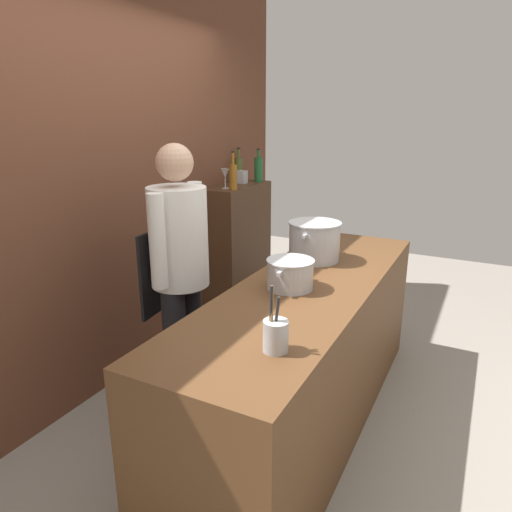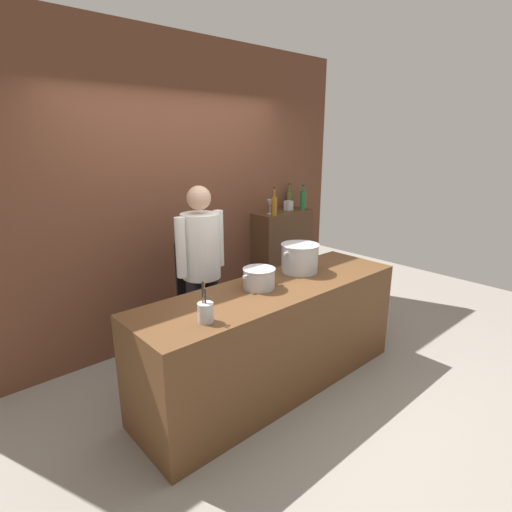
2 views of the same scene
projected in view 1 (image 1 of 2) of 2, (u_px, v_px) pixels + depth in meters
ground_plane at (303, 420)px, 2.86m from camera, size 8.00×8.00×0.00m
brick_back_panel at (111, 163)px, 3.03m from camera, size 4.40×0.10×3.00m
prep_counter at (305, 355)px, 2.73m from camera, size 2.40×0.70×0.90m
bar_cabinet at (238, 250)px, 4.31m from camera, size 0.76×0.32×1.20m
chef at (179, 264)px, 2.72m from camera, size 0.53×0.38×1.66m
stockpot_large at (314, 241)px, 2.99m from camera, size 0.40×0.34×0.25m
stockpot_small at (290, 274)px, 2.50m from camera, size 0.32×0.26×0.16m
utensil_crock at (276, 335)px, 1.84m from camera, size 0.10×0.10×0.27m
wine_bottle_green at (258, 169)px, 4.29m from camera, size 0.08×0.08×0.30m
wine_bottle_amber at (233, 176)px, 3.84m from camera, size 0.07×0.07×0.32m
wine_bottle_olive at (239, 169)px, 4.32m from camera, size 0.07×0.07×0.31m
wine_glass_short at (225, 174)px, 3.89m from camera, size 0.07×0.07×0.17m
spice_tin_silver at (242, 177)px, 4.21m from camera, size 0.08×0.08×0.12m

